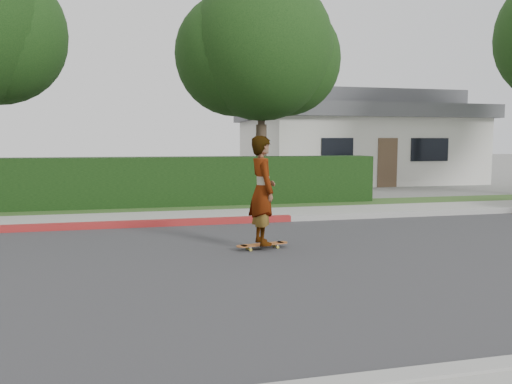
% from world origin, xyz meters
% --- Properties ---
extents(ground, '(120.00, 120.00, 0.00)m').
position_xyz_m(ground, '(0.00, 0.00, 0.00)').
color(ground, slate).
rests_on(ground, ground).
extents(road, '(60.00, 8.00, 0.01)m').
position_xyz_m(road, '(0.00, 0.00, 0.01)').
color(road, '#2D2D30').
rests_on(road, ground).
extents(curb_near, '(60.00, 0.20, 0.15)m').
position_xyz_m(curb_near, '(0.00, -4.10, 0.07)').
color(curb_near, '#9E9E99').
rests_on(curb_near, ground).
extents(curb_far, '(60.00, 0.20, 0.15)m').
position_xyz_m(curb_far, '(0.00, 4.10, 0.07)').
color(curb_far, '#9E9E99').
rests_on(curb_far, ground).
extents(curb_red_section, '(12.00, 0.21, 0.15)m').
position_xyz_m(curb_red_section, '(-5.00, 4.10, 0.08)').
color(curb_red_section, maroon).
rests_on(curb_red_section, ground).
extents(sidewalk_far, '(60.00, 1.60, 0.12)m').
position_xyz_m(sidewalk_far, '(0.00, 5.00, 0.06)').
color(sidewalk_far, gray).
rests_on(sidewalk_far, ground).
extents(planting_strip, '(60.00, 1.60, 0.10)m').
position_xyz_m(planting_strip, '(0.00, 6.60, 0.05)').
color(planting_strip, '#2D4C1E').
rests_on(planting_strip, ground).
extents(hedge, '(15.00, 1.00, 1.50)m').
position_xyz_m(hedge, '(-3.00, 7.20, 0.75)').
color(hedge, black).
rests_on(hedge, ground).
extents(tree_center, '(5.66, 4.84, 7.44)m').
position_xyz_m(tree_center, '(1.49, 9.19, 4.90)').
color(tree_center, '#33261C').
rests_on(tree_center, ground).
extents(house, '(10.60, 8.60, 4.30)m').
position_xyz_m(house, '(8.00, 16.00, 2.10)').
color(house, beige).
rests_on(house, ground).
extents(skateboard, '(1.03, 0.39, 0.09)m').
position_xyz_m(skateboard, '(-0.43, 1.18, 0.09)').
color(skateboard, '#AE9A2F').
rests_on(skateboard, ground).
extents(skateboarder, '(0.51, 0.74, 1.95)m').
position_xyz_m(skateboarder, '(-0.43, 1.18, 1.08)').
color(skateboarder, white).
rests_on(skateboarder, skateboard).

